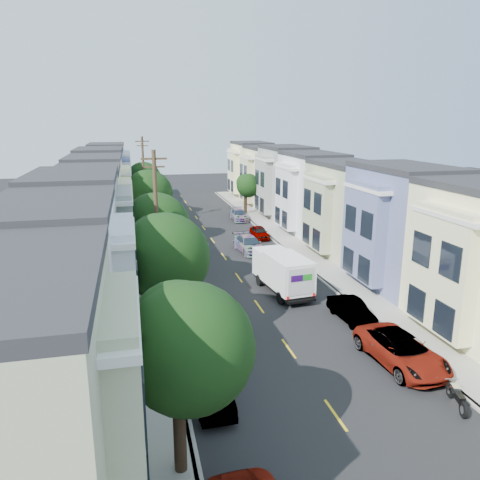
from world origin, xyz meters
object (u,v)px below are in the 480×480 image
object	(u,v)px
lead_sedan	(249,244)
parked_left_b	(210,388)
tree_far_r	(248,186)
utility_pole_far	(144,180)
tree_b	(164,258)
tree_a	(186,349)
parked_left_d	(170,256)
parked_right_b	(352,311)
parked_right_d	(239,215)
motorcycle	(456,397)
tree_c	(155,227)
fedex_truck	(283,271)
parked_left_c	(183,299)
tree_e	(143,179)
utility_pole_near	(157,229)
parked_right_a	(401,351)
parked_right_c	(259,233)
tree_d	(147,194)

from	to	relation	value
lead_sedan	parked_left_b	xyz separation A→B (m)	(-7.50, -22.99, -0.03)
tree_far_r	utility_pole_far	size ratio (longest dim) A/B	0.53
tree_far_r	tree_b	bearing A→B (deg)	-110.77
tree_a	tree_b	xyz separation A→B (m)	(0.00, 9.92, 0.23)
parked_left_d	parked_right_b	size ratio (longest dim) A/B	1.20
tree_far_r	lead_sedan	bearing A→B (deg)	-103.52
tree_b	parked_right_d	world-z (taller)	tree_b
parked_left_d	motorcycle	xyz separation A→B (m)	(10.17, -23.74, -0.21)
tree_c	tree_far_r	bearing A→B (deg)	63.43
fedex_truck	parked_left_c	xyz separation A→B (m)	(-7.22, -1.58, -0.86)
tree_e	parked_right_d	xyz separation A→B (m)	(11.20, -4.37, -4.16)
tree_c	fedex_truck	world-z (taller)	tree_c
tree_b	motorcycle	distance (m)	15.14
tree_e	lead_sedan	bearing A→B (deg)	-64.32
utility_pole_far	parked_left_d	size ratio (longest dim) A/B	2.12
utility_pole_near	tree_a	bearing A→B (deg)	-90.01
tree_c	parked_right_a	distance (m)	17.91
parked_right_d	fedex_truck	bearing A→B (deg)	-93.77
tree_a	motorcycle	xyz separation A→B (m)	(11.58, 1.25, -4.24)
tree_a	parked_right_c	bearing A→B (deg)	70.47
lead_sedan	tree_e	bearing A→B (deg)	110.50
tree_far_r	parked_right_b	bearing A→B (deg)	-93.33
tree_c	parked_left_b	xyz separation A→B (m)	(1.40, -14.45, -4.05)
tree_e	tree_c	bearing A→B (deg)	-90.00
fedex_truck	utility_pole_far	bearing A→B (deg)	102.06
tree_c	utility_pole_near	world-z (taller)	utility_pole_near
parked_left_b	parked_right_b	distance (m)	11.77
parked_left_d	tree_b	bearing A→B (deg)	-92.23
utility_pole_far	parked_right_c	world-z (taller)	utility_pole_far
tree_c	parked_left_c	bearing A→B (deg)	-70.07
motorcycle	utility_pole_near	bearing A→B (deg)	144.95
utility_pole_far	parked_right_d	size ratio (longest dim) A/B	2.30
tree_a	tree_b	distance (m)	9.92
tree_c	parked_right_a	bearing A→B (deg)	-50.11
tree_b	fedex_truck	distance (m)	11.09
tree_d	tree_e	xyz separation A→B (m)	(-0.00, 13.71, -0.18)
parked_left_b	tree_far_r	bearing A→B (deg)	72.29
lead_sedan	parked_right_c	xyz separation A→B (m)	(2.30, 4.70, -0.09)
tree_c	utility_pole_near	distance (m)	2.57
parked_left_b	parked_right_d	xyz separation A→B (m)	(9.80, 37.14, -0.04)
parked_right_d	parked_right_b	bearing A→B (deg)	-87.87
utility_pole_near	lead_sedan	xyz separation A→B (m)	(8.90, 11.07, -4.43)
tree_c	motorcycle	size ratio (longest dim) A/B	3.32
tree_a	parked_left_c	world-z (taller)	tree_a
utility_pole_near	utility_pole_far	size ratio (longest dim) A/B	1.00
tree_e	motorcycle	bearing A→B (deg)	-75.31
fedex_truck	parked_right_d	xyz separation A→B (m)	(2.58, 24.98, -0.94)
tree_c	parked_right_a	world-z (taller)	tree_c
lead_sedan	parked_left_b	bearing A→B (deg)	-113.25
tree_far_r	tree_d	bearing A→B (deg)	-135.37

